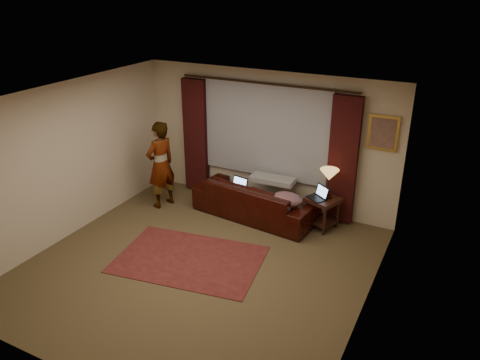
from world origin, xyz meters
name	(u,v)px	position (x,y,z in m)	size (l,w,h in m)	color
floor	(199,266)	(0.00, 0.00, -0.01)	(5.00, 5.00, 0.01)	brown
ceiling	(192,100)	(0.00, 0.00, 2.60)	(5.00, 5.00, 0.02)	silver
wall_back	(267,140)	(0.00, 2.50, 1.30)	(5.00, 0.02, 2.60)	beige
wall_front	(64,282)	(0.00, -2.50, 1.30)	(5.00, 0.02, 2.60)	beige
wall_left	(68,161)	(-2.50, 0.00, 1.30)	(0.02, 5.00, 2.60)	beige
wall_right	(371,228)	(2.50, 0.00, 1.30)	(0.02, 5.00, 2.60)	beige
sheer_curtain	(266,130)	(0.00, 2.44, 1.50)	(2.50, 0.05, 1.80)	#97979F
drape_left	(196,136)	(-1.50, 2.39, 1.18)	(0.50, 0.14, 2.30)	black
drape_right	(343,161)	(1.50, 2.39, 1.18)	(0.50, 0.14, 2.30)	black
curtain_rod	(266,84)	(0.00, 2.39, 2.38)	(0.04, 0.04, 3.40)	black
picture_frame	(383,133)	(2.10, 2.47, 1.75)	(0.50, 0.04, 0.60)	gold
sofa	(255,193)	(0.07, 1.89, 0.46)	(2.29, 0.99, 0.93)	black
throw_blanket	(273,167)	(0.29, 2.15, 0.93)	(0.82, 0.33, 0.10)	gray
clothing_pile	(287,200)	(0.76, 1.68, 0.58)	(0.53, 0.41, 0.22)	#764B55
laptop_sofa	(236,185)	(-0.29, 1.81, 0.58)	(0.33, 0.36, 0.24)	black
area_rug	(189,259)	(-0.23, 0.07, 0.01)	(2.25, 1.50, 0.01)	maroon
end_table	(322,213)	(1.31, 2.02, 0.29)	(0.50, 0.50, 0.58)	black
tiffany_lamp	(329,184)	(1.36, 2.09, 0.84)	(0.33, 0.33, 0.52)	olive
laptop_table	(317,193)	(1.21, 1.94, 0.69)	(0.31, 0.34, 0.23)	black
person	(161,165)	(-1.73, 1.48, 0.85)	(0.50, 0.50, 1.69)	gray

